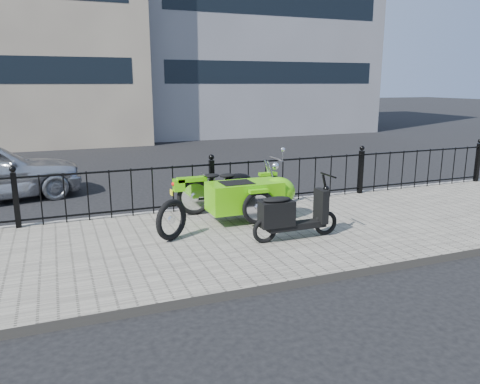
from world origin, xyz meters
name	(u,v)px	position (x,y,z in m)	size (l,w,h in m)	color
ground	(236,233)	(0.00, 0.00, 0.00)	(120.00, 120.00, 0.00)	black
sidewalk	(246,238)	(0.00, -0.50, 0.06)	(30.00, 3.80, 0.12)	#686258
curb	(210,209)	(0.00, 1.44, 0.06)	(30.00, 0.10, 0.12)	gray
iron_fence	(212,185)	(0.00, 1.30, 0.59)	(14.11, 0.11, 1.08)	black
motorcycle_sidecar	(251,193)	(0.43, 0.34, 0.59)	(2.28, 1.48, 0.98)	black
scooter	(290,216)	(0.55, -0.98, 0.51)	(1.50, 0.44, 1.01)	black
spare_tire	(171,220)	(-1.20, -0.31, 0.45)	(0.66, 0.66, 0.09)	black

